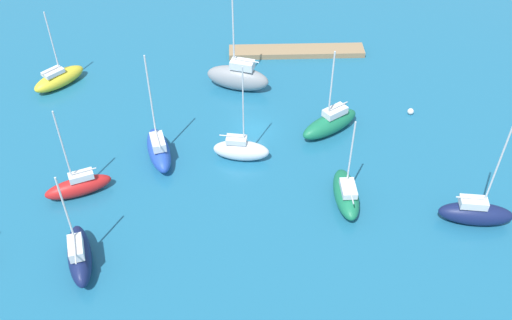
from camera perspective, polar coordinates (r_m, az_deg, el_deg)
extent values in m
plane|color=#1E668C|center=(64.89, -0.19, 3.02)|extent=(160.00, 160.00, 0.00)
cube|color=#997A56|center=(78.33, 4.05, 10.75)|extent=(18.06, 2.79, 0.72)
ellipsoid|color=red|center=(59.29, -17.26, -2.57)|extent=(6.73, 4.06, 1.91)
cube|color=silver|center=(58.42, -17.02, -1.53)|extent=(2.58, 1.88, 0.71)
cylinder|color=silver|center=(55.96, -18.64, 1.15)|extent=(0.16, 0.16, 8.47)
cylinder|color=silver|center=(58.10, -16.78, -1.07)|extent=(2.30, 0.98, 0.12)
ellipsoid|color=#141E4C|center=(57.78, 21.02, -5.01)|extent=(7.15, 3.14, 2.13)
cube|color=silver|center=(56.62, 20.84, -3.97)|extent=(2.64, 1.66, 0.80)
cylinder|color=silver|center=(53.69, 23.01, -0.30)|extent=(0.17, 0.17, 10.73)
cylinder|color=silver|center=(56.14, 20.57, -3.55)|extent=(2.61, 0.48, 0.13)
ellipsoid|color=#19724C|center=(64.47, 7.35, 3.57)|extent=(7.55, 6.16, 2.19)
cube|color=silver|center=(63.92, 7.87, 4.81)|extent=(3.03, 2.68, 0.78)
cylinder|color=silver|center=(61.16, 7.51, 7.32)|extent=(0.18, 0.18, 8.35)
cylinder|color=silver|center=(63.82, 8.17, 5.32)|extent=(2.34, 1.65, 0.14)
ellipsoid|color=white|center=(60.46, -1.49, 0.96)|extent=(6.17, 2.91, 2.23)
cube|color=silver|center=(59.59, -1.96, 2.03)|extent=(2.29, 1.53, 0.61)
cylinder|color=silver|center=(56.83, -1.29, 5.33)|extent=(0.14, 0.14, 9.27)
cylinder|color=silver|center=(59.37, -2.45, 2.40)|extent=(2.53, 0.49, 0.11)
ellipsoid|color=#2347B2|center=(61.32, -9.66, 0.97)|extent=(3.99, 7.35, 2.26)
cube|color=silver|center=(59.87, -9.74, 1.79)|extent=(1.95, 2.79, 0.93)
cylinder|color=silver|center=(57.79, -10.41, 5.87)|extent=(0.17, 0.17, 10.22)
cylinder|color=silver|center=(59.17, -9.74, 2.00)|extent=(0.83, 2.59, 0.13)
ellipsoid|color=gray|center=(70.66, -1.84, 8.16)|extent=(8.19, 4.80, 3.05)
cube|color=silver|center=(69.41, -1.37, 9.48)|extent=(3.14, 2.32, 0.99)
cylinder|color=silver|center=(67.29, -2.29, 12.97)|extent=(0.19, 0.19, 10.36)
cylinder|color=silver|center=(68.93, -0.96, 9.87)|extent=(2.98, 1.06, 0.15)
ellipsoid|color=yellow|center=(75.48, -19.00, 7.65)|extent=(6.46, 6.60, 1.96)
cube|color=silver|center=(74.63, -19.55, 8.24)|extent=(2.74, 2.77, 0.51)
cylinder|color=silver|center=(73.14, -19.63, 10.95)|extent=(0.16, 0.16, 7.90)
cylinder|color=silver|center=(74.30, -19.84, 8.37)|extent=(1.81, 1.88, 0.13)
ellipsoid|color=#141E4C|center=(52.78, -17.15, -9.09)|extent=(3.70, 7.14, 2.47)
cube|color=silver|center=(51.14, -17.50, -8.33)|extent=(1.80, 2.70, 0.97)
cylinder|color=silver|center=(49.29, -18.36, -4.98)|extent=(0.16, 0.16, 7.84)
cylinder|color=silver|center=(50.20, -17.59, -8.45)|extent=(0.95, 3.12, 0.13)
ellipsoid|color=#19724C|center=(56.55, 8.95, -3.37)|extent=(2.45, 6.81, 1.99)
cube|color=silver|center=(55.26, 9.18, -2.81)|extent=(1.44, 2.46, 0.63)
cylinder|color=silver|center=(53.53, 9.42, 0.53)|extent=(0.16, 0.16, 7.66)
cylinder|color=silver|center=(54.39, 9.38, -3.05)|extent=(0.20, 3.36, 0.13)
sphere|color=white|center=(69.40, 15.14, 4.69)|extent=(0.74, 0.74, 0.74)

